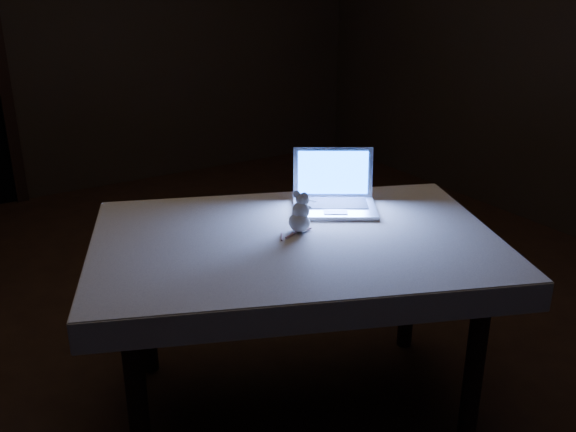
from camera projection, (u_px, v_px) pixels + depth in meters
floor at (261, 328)px, 3.08m from camera, size 5.00×5.00×0.00m
back_wall at (85, 13)px, 4.58m from camera, size 4.50×0.04×2.60m
table at (295, 325)px, 2.42m from camera, size 1.56×1.30×0.71m
tablecloth at (303, 241)px, 2.38m from camera, size 1.70×1.48×0.10m
laptop at (335, 184)px, 2.49m from camera, size 0.42×0.41×0.22m
plush_mouse at (299, 212)px, 2.31m from camera, size 0.15×0.15×0.15m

